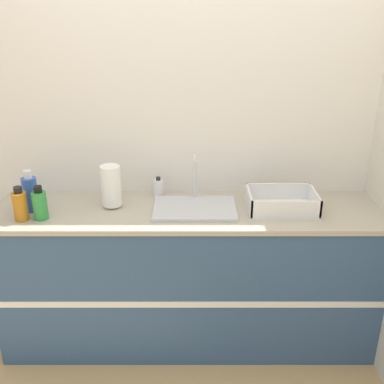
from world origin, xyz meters
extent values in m
plane|color=tan|center=(0.00, 0.00, 0.00)|extent=(12.00, 12.00, 0.00)
cube|color=silver|center=(0.00, 0.58, 1.30)|extent=(4.69, 0.06, 2.60)
cube|color=#33517A|center=(0.00, 0.28, 0.45)|extent=(2.29, 0.55, 0.91)
cube|color=white|center=(0.00, 0.00, 0.45)|extent=(2.29, 0.01, 0.04)
cube|color=#B2A893|center=(0.00, 0.28, 0.92)|extent=(2.31, 0.57, 0.03)
cube|color=silver|center=(0.04, 0.26, 0.95)|extent=(0.49, 0.34, 0.02)
cylinder|color=silver|center=(0.04, 0.41, 1.09)|extent=(0.02, 0.02, 0.27)
cylinder|color=silver|center=(0.04, 0.36, 1.23)|extent=(0.02, 0.10, 0.02)
cylinder|color=#4C4C51|center=(-0.46, 0.31, 0.94)|extent=(0.09, 0.09, 0.01)
cylinder|color=white|center=(-0.46, 0.31, 1.07)|extent=(0.12, 0.12, 0.25)
cube|color=white|center=(0.55, 0.26, 0.94)|extent=(0.40, 0.28, 0.01)
cube|color=white|center=(0.55, 0.13, 1.00)|extent=(0.40, 0.01, 0.10)
cube|color=white|center=(0.55, 0.40, 1.00)|extent=(0.40, 0.01, 0.10)
cube|color=white|center=(0.36, 0.26, 1.00)|extent=(0.01, 0.28, 0.10)
cube|color=white|center=(0.74, 0.26, 1.00)|extent=(0.01, 0.28, 0.10)
cylinder|color=#2D8C3D|center=(-0.83, 0.15, 1.02)|extent=(0.08, 0.08, 0.16)
cylinder|color=black|center=(-0.83, 0.15, 1.12)|extent=(0.04, 0.04, 0.04)
cylinder|color=#B26B19|center=(-0.94, 0.13, 1.02)|extent=(0.08, 0.08, 0.16)
cylinder|color=black|center=(-0.94, 0.13, 1.12)|extent=(0.04, 0.04, 0.04)
cylinder|color=#2D56B7|center=(-0.92, 0.26, 1.04)|extent=(0.09, 0.09, 0.20)
cylinder|color=silver|center=(-0.92, 0.26, 1.16)|extent=(0.05, 0.05, 0.04)
cylinder|color=silver|center=(-0.19, 0.47, 0.99)|extent=(0.06, 0.06, 0.11)
cylinder|color=black|center=(-0.19, 0.47, 1.05)|extent=(0.03, 0.03, 0.02)
camera|label=1|loc=(0.02, -2.15, 2.05)|focal=42.00mm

